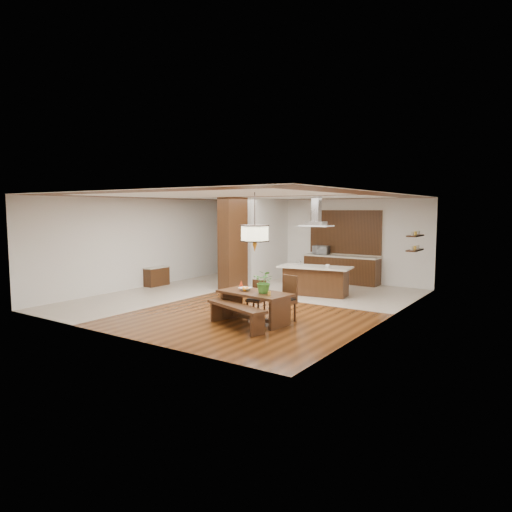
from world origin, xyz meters
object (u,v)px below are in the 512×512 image
Objects in this scene: fruit_bowl at (245,289)px; kitchen_island at (315,280)px; island_cup at (328,266)px; microwave at (321,250)px; dining_table at (255,300)px; dining_chair_left at (256,298)px; hallway_console at (157,277)px; dining_chair_right at (283,299)px; pendant_lantern at (255,222)px; range_hood at (316,211)px; dining_bench at (236,316)px; foliage_plant at (265,282)px.

kitchen_island reaches higher than fruit_bowl.
island_cup is 0.20× the size of microwave.
dining_chair_left is (-0.35, 0.56, -0.09)m from dining_table.
hallway_console is 0.85× the size of dining_chair_right.
dining_chair_left is 0.62m from fruit_bowl.
range_hood is at bearing 95.44° from pendant_lantern.
dining_table is 1.70× the size of dining_chair_right.
dining_table is at bearing 82.62° from dining_bench.
pendant_lantern is at bearing -84.56° from range_hood.
dining_chair_left is 0.93× the size of range_hood.
dining_chair_left is at bearing -97.63° from island_cup.
foliage_plant is 4.52× the size of island_cup.
dining_chair_left is 1.94m from pendant_lantern.
dining_bench is 15.67× the size of island_cup.
dining_chair_right is at bearing 63.83° from foliage_plant.
foliage_plant is 3.62m from island_cup.
microwave is at bearing 105.11° from foliage_plant.
hallway_console is 1.75× the size of foliage_plant.
foliage_plant is (0.26, 0.00, 0.44)m from dining_table.
dining_bench is at bearing -85.45° from microwave.
pendant_lantern and range_hood have the same top height.
dining_chair_left is 3.13m from kitchen_island.
dining_chair_left is at bearing -18.11° from hallway_console.
dining_chair_left reaches higher than hallway_console.
kitchen_island is 2.83m from microwave.
kitchen_island is (-0.07, 3.66, -0.28)m from fruit_bowl.
hallway_console is at bearing 178.06° from dining_chair_right.
kitchen_island is at bearing -90.00° from range_hood.
dining_chair_right is 3.87m from range_hood.
pendant_lantern is at bearing -22.21° from hallway_console.
hallway_console is 0.98× the size of range_hood.
hallway_console is at bearing -165.83° from island_cup.
dining_table is 1.74m from pendant_lantern.
foliage_plant reaches higher than dining_chair_left.
dining_chair_right is 3.64× the size of fruit_bowl.
foliage_plant is 6.44m from microwave.
dining_table is at bearing -84.56° from range_hood.
island_cup is at bearing -17.87° from kitchen_island.
dining_chair_right is at bearing -75.65° from range_hood.
dining_chair_right is (0.82, -0.11, 0.10)m from dining_chair_left.
microwave is at bearing 102.87° from pendant_lantern.
dining_bench is 6.14× the size of fruit_bowl.
fruit_bowl is 3.68m from kitchen_island.
range_hood is 3.07m from microwave.
range_hood is at bearing 81.07° from kitchen_island.
dining_table is 6.41m from microwave.
dining_table is at bearing -121.94° from dining_chair_right.
pendant_lantern is 0.59× the size of kitchen_island.
dining_chair_right is 3.34m from kitchen_island.
pendant_lantern reaches higher than foliage_plant.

